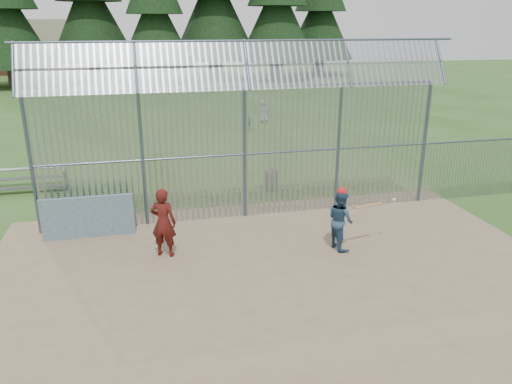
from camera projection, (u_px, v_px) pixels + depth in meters
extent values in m
plane|color=#2D511E|center=(274.00, 267.00, 12.41)|extent=(120.00, 120.00, 0.00)
cube|color=#756047|center=(280.00, 276.00, 11.94)|extent=(14.00, 10.00, 0.02)
cube|color=#38566B|center=(88.00, 217.00, 13.89)|extent=(2.50, 0.12, 1.20)
imported|color=navy|center=(340.00, 220.00, 13.16)|extent=(0.75, 0.88, 1.60)
imported|color=maroon|center=(163.00, 222.00, 12.70)|extent=(0.79, 0.67, 1.82)
imported|color=gray|center=(264.00, 111.00, 29.80)|extent=(0.73, 0.55, 1.35)
imported|color=slate|center=(249.00, 123.00, 27.77)|extent=(0.52, 0.27, 0.86)
sphere|color=red|center=(342.00, 192.00, 12.90)|extent=(0.26, 0.26, 0.26)
cylinder|color=#AA7F4C|center=(368.00, 206.00, 13.04)|extent=(0.85, 0.24, 0.07)
sphere|color=#AA7F4C|center=(353.00, 207.00, 12.95)|extent=(0.09, 0.09, 0.09)
sphere|color=white|center=(394.00, 199.00, 13.30)|extent=(0.09, 0.09, 0.09)
cylinder|color=gray|center=(271.00, 180.00, 18.01)|extent=(0.52, 0.52, 0.70)
cylinder|color=#9EA0A5|center=(271.00, 170.00, 17.89)|extent=(0.56, 0.56, 0.05)
sphere|color=#9EA0A5|center=(271.00, 169.00, 17.87)|extent=(0.10, 0.10, 0.10)
cube|color=slate|center=(22.00, 188.00, 17.62)|extent=(3.00, 0.25, 0.05)
cube|color=gray|center=(23.00, 178.00, 17.86)|extent=(3.00, 0.25, 0.05)
cube|color=gray|center=(24.00, 169.00, 18.11)|extent=(3.00, 0.25, 0.05)
cube|color=slate|center=(65.00, 178.00, 18.20)|extent=(0.06, 0.90, 0.70)
cylinder|color=#47566B|center=(31.00, 167.00, 13.69)|extent=(0.10, 0.10, 4.00)
cylinder|color=#47566B|center=(143.00, 160.00, 14.34)|extent=(0.10, 0.10, 4.00)
cylinder|color=#47566B|center=(245.00, 154.00, 14.98)|extent=(0.10, 0.10, 4.00)
cylinder|color=#47566B|center=(338.00, 149.00, 15.62)|extent=(0.10, 0.10, 4.00)
cylinder|color=#47566B|center=(424.00, 144.00, 16.27)|extent=(0.10, 0.10, 4.00)
cylinder|color=#47566B|center=(244.00, 87.00, 14.33)|extent=(12.00, 0.07, 0.07)
cylinder|color=#47566B|center=(245.00, 154.00, 14.98)|extent=(12.00, 0.06, 0.06)
cube|color=gray|center=(245.00, 154.00, 14.98)|extent=(12.00, 0.02, 4.00)
cube|color=gray|center=(247.00, 65.00, 13.77)|extent=(12.00, 0.77, 1.31)
cylinder|color=#47566B|center=(421.00, 173.00, 16.59)|extent=(0.08, 0.08, 2.00)
cylinder|color=#332319|center=(14.00, 70.00, 45.75)|extent=(1.19, 1.19, 3.06)
cylinder|color=#332319|center=(95.00, 64.00, 49.95)|extent=(1.33, 1.33, 3.42)
cylinder|color=#332319|center=(158.00, 69.00, 47.65)|extent=(1.12, 1.12, 2.88)
cylinder|color=#332319|center=(215.00, 62.00, 51.58)|extent=(1.40, 1.40, 3.60)
cylinder|color=#332319|center=(276.00, 64.00, 51.08)|extent=(1.26, 1.26, 3.24)
cylinder|color=#332319|center=(318.00, 61.00, 56.08)|extent=(1.19, 1.19, 3.06)
cube|color=#B2A58C|center=(61.00, 45.00, 62.28)|extent=(8.00, 7.00, 6.00)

